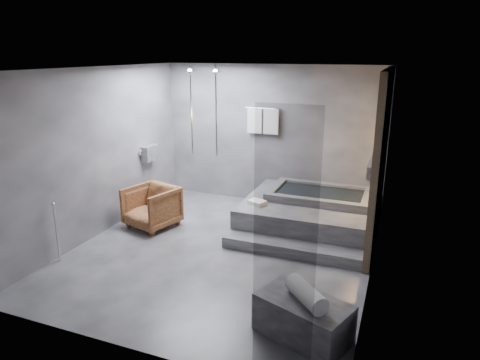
% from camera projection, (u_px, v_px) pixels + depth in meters
% --- Properties ---
extents(room, '(5.00, 5.04, 2.82)m').
position_uv_depth(room, '(252.00, 142.00, 6.36)').
color(room, '#333335').
rests_on(room, ground).
extents(tub_deck, '(2.20, 2.00, 0.50)m').
position_uv_depth(tub_deck, '(308.00, 213.00, 7.64)').
color(tub_deck, '#38383B').
rests_on(tub_deck, ground).
extents(tub_step, '(2.20, 0.36, 0.18)m').
position_uv_depth(tub_step, '(291.00, 249.00, 6.64)').
color(tub_step, '#38383B').
rests_on(tub_step, ground).
extents(concrete_bench, '(1.14, 0.88, 0.45)m').
position_uv_depth(concrete_bench, '(303.00, 318.00, 4.68)').
color(concrete_bench, '#343436').
rests_on(concrete_bench, ground).
extents(driftwood_chair, '(0.98, 1.00, 0.74)m').
position_uv_depth(driftwood_chair, '(152.00, 207.00, 7.63)').
color(driftwood_chair, '#452411').
rests_on(driftwood_chair, ground).
extents(rolled_towel, '(0.55, 0.55, 0.21)m').
position_uv_depth(rolled_towel, '(306.00, 294.00, 4.55)').
color(rolled_towel, silver).
rests_on(rolled_towel, concrete_bench).
extents(deck_towel, '(0.34, 0.29, 0.08)m').
position_uv_depth(deck_towel, '(257.00, 202.00, 7.35)').
color(deck_towel, white).
rests_on(deck_towel, tub_deck).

